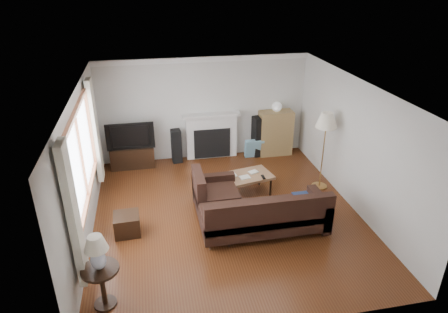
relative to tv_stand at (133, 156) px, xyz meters
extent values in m
cube|color=#512712|center=(1.79, -2.49, -0.25)|extent=(5.10, 5.60, 0.04)
cube|color=white|center=(1.79, -2.49, 2.25)|extent=(5.10, 5.60, 0.04)
cube|color=silver|center=(1.79, 0.26, 1.00)|extent=(5.00, 0.04, 2.50)
cube|color=silver|center=(1.79, -5.24, 1.00)|extent=(5.00, 0.04, 2.50)
cube|color=silver|center=(-0.71, -2.49, 1.00)|extent=(0.04, 5.50, 2.50)
cube|color=silver|center=(4.29, -2.49, 1.00)|extent=(0.04, 5.50, 2.50)
cube|color=brown|center=(-0.66, -2.69, 1.30)|extent=(0.12, 2.74, 1.54)
cube|color=beige|center=(-0.61, -4.21, 1.15)|extent=(0.10, 0.35, 2.10)
cube|color=beige|center=(-0.61, -1.17, 1.15)|extent=(0.10, 0.35, 2.10)
cube|color=white|center=(1.94, 0.15, 0.32)|extent=(1.40, 0.26, 1.15)
cube|color=black|center=(0.00, 0.00, 0.00)|extent=(1.02, 0.46, 0.51)
imported|color=black|center=(0.00, 0.00, 0.57)|extent=(1.10, 0.14, 0.63)
cube|color=black|center=(1.06, 0.06, 0.16)|extent=(0.25, 0.29, 0.82)
cube|color=black|center=(3.12, 0.05, 0.25)|extent=(0.31, 0.36, 1.01)
cube|color=olive|center=(3.55, 0.03, 0.31)|extent=(0.83, 0.39, 1.14)
sphere|color=white|center=(3.55, 0.03, 1.00)|extent=(0.24, 0.24, 0.24)
cube|color=black|center=(2.33, -3.14, 0.14)|extent=(2.44, 1.79, 0.79)
cube|color=#896041|center=(2.28, -1.83, -0.03)|extent=(1.27, 0.86, 0.46)
cube|color=black|center=(-0.08, -2.73, -0.07)|extent=(0.46, 0.46, 0.38)
cube|color=#A67739|center=(3.98, -1.82, 0.60)|extent=(0.56, 0.56, 1.70)
cube|color=black|center=(-0.36, -4.40, 0.07)|extent=(0.52, 0.52, 0.65)
cube|color=silver|center=(-0.36, -4.40, 0.65)|extent=(0.32, 0.32, 0.52)
camera|label=1|loc=(0.46, -8.87, 4.05)|focal=32.00mm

